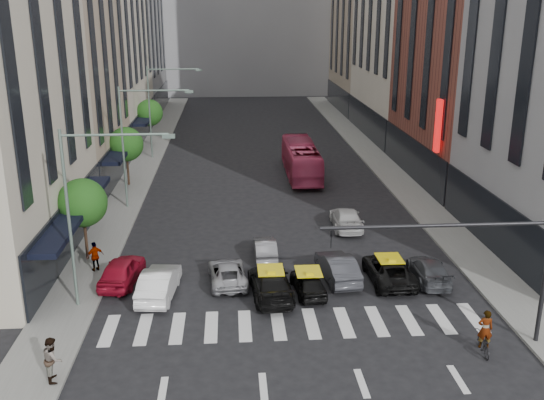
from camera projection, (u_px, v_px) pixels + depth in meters
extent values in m
plane|color=black|center=(303.00, 340.00, 27.69)|extent=(160.00, 160.00, 0.00)
cube|color=slate|center=(139.00, 173.00, 55.42)|extent=(3.00, 96.00, 0.15)
cube|color=slate|center=(386.00, 169.00, 56.96)|extent=(3.00, 96.00, 0.15)
cube|color=tan|center=(58.00, 40.00, 49.55)|extent=(8.00, 16.00, 24.00)
cube|color=gray|center=(127.00, 4.00, 83.82)|extent=(8.00, 18.00, 30.00)
cube|color=brown|center=(469.00, 27.00, 50.57)|extent=(8.00, 18.00, 26.00)
cube|color=tan|center=(368.00, 12.00, 86.40)|extent=(8.00, 18.00, 28.00)
cylinder|color=black|center=(86.00, 234.00, 35.89)|extent=(0.18, 0.18, 3.15)
sphere|color=#1C4D16|center=(82.00, 203.00, 35.30)|extent=(2.88, 2.88, 2.88)
cylinder|color=black|center=(128.00, 167.00, 51.10)|extent=(0.18, 0.18, 3.15)
sphere|color=#1C4D16|center=(126.00, 144.00, 50.51)|extent=(2.88, 2.88, 2.88)
cylinder|color=black|center=(151.00, 130.00, 66.31)|extent=(0.18, 0.18, 3.15)
sphere|color=#1C4D16|center=(150.00, 113.00, 65.73)|extent=(2.88, 2.88, 2.88)
cylinder|color=gray|center=(69.00, 221.00, 29.35)|extent=(0.16, 0.16, 9.00)
cylinder|color=gray|center=(115.00, 135.00, 28.25)|extent=(5.00, 0.12, 0.12)
cube|color=gray|center=(169.00, 136.00, 28.45)|extent=(0.60, 0.25, 0.18)
cylinder|color=gray|center=(123.00, 148.00, 44.56)|extent=(0.16, 0.16, 9.00)
cylinder|color=gray|center=(154.00, 91.00, 43.46)|extent=(5.00, 0.12, 0.12)
cube|color=gray|center=(189.00, 92.00, 43.66)|extent=(0.60, 0.25, 0.18)
cylinder|color=gray|center=(150.00, 113.00, 59.78)|extent=(0.16, 0.16, 9.00)
cylinder|color=gray|center=(173.00, 69.00, 58.67)|extent=(5.00, 0.12, 0.12)
cube|color=gray|center=(199.00, 70.00, 58.87)|extent=(0.60, 0.25, 0.18)
cylinder|color=black|center=(544.00, 283.00, 26.53)|extent=(0.20, 0.20, 6.00)
cylinder|color=black|center=(438.00, 226.00, 25.35)|extent=(10.00, 0.16, 0.16)
imported|color=black|center=(331.00, 239.00, 25.20)|extent=(0.13, 0.16, 0.80)
cube|color=red|center=(438.00, 126.00, 45.74)|extent=(0.30, 0.70, 4.00)
imported|color=maroon|center=(122.00, 270.00, 33.25)|extent=(2.33, 4.60, 1.50)
imported|color=white|center=(159.00, 283.00, 31.71)|extent=(2.07, 4.77, 1.53)
imported|color=#ADAEB3|center=(228.00, 273.00, 33.33)|extent=(2.35, 4.42, 1.18)
imported|color=black|center=(271.00, 283.00, 31.74)|extent=(2.42, 5.18, 1.46)
imported|color=black|center=(308.00, 283.00, 32.06)|extent=(1.83, 3.77, 1.24)
imported|color=#37383E|center=(338.00, 267.00, 33.69)|extent=(2.07, 4.66, 1.49)
imported|color=black|center=(389.00, 270.00, 33.47)|extent=(2.30, 4.88, 1.35)
imported|color=#43464B|center=(429.00, 270.00, 33.54)|extent=(1.99, 4.44, 1.26)
imported|color=gray|center=(265.00, 248.00, 36.65)|extent=(1.36, 3.71, 1.22)
imported|color=silver|center=(346.00, 218.00, 41.62)|extent=(2.16, 4.86, 1.39)
imported|color=#C63A63|center=(301.00, 159.00, 54.30)|extent=(2.63, 11.08, 3.08)
imported|color=black|center=(484.00, 343.00, 26.56)|extent=(0.85, 1.83, 0.93)
imported|color=gray|center=(487.00, 315.00, 26.14)|extent=(0.71, 0.52, 1.81)
imported|color=gray|center=(53.00, 359.00, 24.23)|extent=(0.92, 1.06, 1.89)
imported|color=gray|center=(95.00, 256.00, 34.43)|extent=(1.08, 0.92, 1.73)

